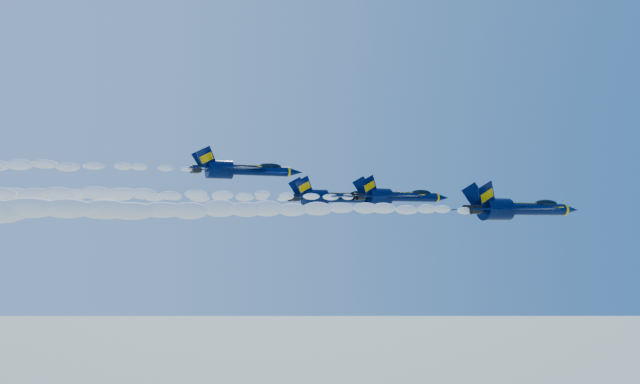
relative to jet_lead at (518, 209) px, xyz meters
name	(u,v)px	position (x,y,z in m)	size (l,w,h in m)	color
jet_lead	(518,209)	(0.00, 0.00, 0.00)	(19.22, 15.76, 7.14)	#000B30
smoke_trail_jet_lead	(251,210)	(-37.36, 0.00, -0.48)	(58.30, 2.45, 2.20)	white
jet_second	(397,196)	(-13.57, 8.39, 1.71)	(15.03, 12.33, 5.59)	#000B30
smoke_trail_jet_second	(127,195)	(-49.15, 8.39, 1.27)	(58.30, 1.92, 1.72)	white
jet_third	(335,197)	(-20.92, 12.81, 1.61)	(15.38, 12.61, 5.71)	#000B30
smoke_trail_jet_third	(53,196)	(-56.64, 12.81, 1.17)	(58.30, 1.96, 1.76)	white
jet_fourth	(242,170)	(-31.70, 20.91, 5.68)	(16.70, 13.70, 6.21)	#000B30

